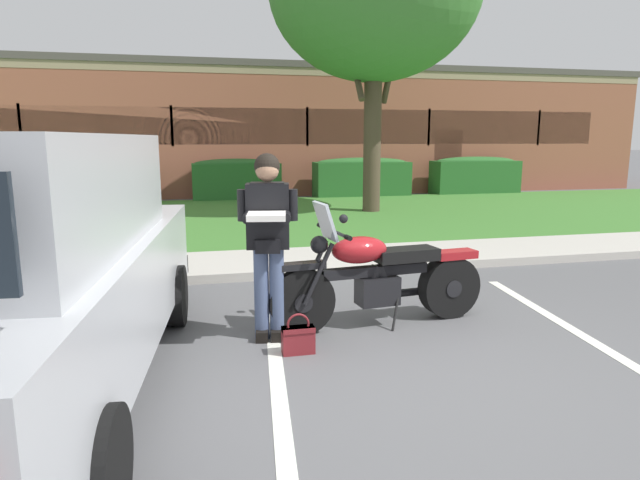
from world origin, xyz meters
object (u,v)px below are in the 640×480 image
(hedge_left, at_px, (97,181))
(hedge_center_left, at_px, (236,178))
(brick_building, at_px, (284,131))
(parked_suv_adjacent, at_px, (5,270))
(handbag, at_px, (298,337))
(hedge_right, at_px, (475,175))
(motorcycle, at_px, (387,277))
(hedge_center_right, at_px, (362,176))
(rider_person, at_px, (268,232))

(hedge_left, bearing_deg, hedge_center_left, 0.00)
(brick_building, bearing_deg, parked_suv_adjacent, -105.51)
(hedge_left, xyz_separation_m, hedge_center_left, (3.91, 0.00, 0.00))
(handbag, relative_size, hedge_center_left, 0.14)
(handbag, height_order, hedge_right, hedge_right)
(motorcycle, height_order, hedge_center_right, motorcycle)
(motorcycle, xyz_separation_m, rider_person, (-1.19, -0.15, 0.52))
(hedge_right, bearing_deg, brick_building, 136.96)
(parked_suv_adjacent, distance_m, hedge_left, 12.58)
(hedge_left, distance_m, brick_building, 8.21)
(hedge_center_left, xyz_separation_m, brick_building, (2.32, 5.15, 1.45))
(rider_person, xyz_separation_m, hedge_center_left, (0.67, 11.71, -0.36))
(handbag, relative_size, hedge_left, 0.13)
(rider_person, xyz_separation_m, parked_suv_adjacent, (-1.91, -0.80, -0.05))
(motorcycle, relative_size, brick_building, 0.09)
(rider_person, relative_size, hedge_center_left, 0.66)
(parked_suv_adjacent, bearing_deg, hedge_center_right, 62.56)
(motorcycle, distance_m, hedge_right, 13.68)
(motorcycle, height_order, parked_suv_adjacent, parked_suv_adjacent)
(motorcycle, relative_size, hedge_right, 0.77)
(parked_suv_adjacent, bearing_deg, handbag, 10.73)
(rider_person, relative_size, hedge_right, 0.59)
(hedge_left, bearing_deg, motorcycle, -69.04)
(hedge_right, xyz_separation_m, brick_building, (-5.51, 5.15, 1.45))
(handbag, bearing_deg, hedge_right, 55.54)
(parked_suv_adjacent, bearing_deg, hedge_left, 96.09)
(handbag, relative_size, hedge_center_right, 0.12)
(hedge_center_right, xyz_separation_m, brick_building, (-1.60, 5.15, 1.45))
(hedge_left, distance_m, hedge_center_left, 3.91)
(hedge_center_left, relative_size, hedge_center_right, 0.86)
(parked_suv_adjacent, bearing_deg, hedge_center_left, 78.34)
(handbag, xyz_separation_m, hedge_center_right, (4.40, 12.11, 0.51))
(motorcycle, xyz_separation_m, hedge_center_right, (3.40, 11.56, 0.16))
(handbag, bearing_deg, hedge_left, 105.82)
(motorcycle, bearing_deg, hedge_left, 110.96)
(hedge_center_right, distance_m, hedge_right, 3.91)
(hedge_left, bearing_deg, rider_person, -74.54)
(handbag, xyz_separation_m, brick_building, (2.80, 17.25, 1.95))
(motorcycle, distance_m, rider_person, 1.31)
(hedge_right, bearing_deg, hedge_center_right, 180.00)
(hedge_center_left, bearing_deg, hedge_right, 0.00)
(motorcycle, bearing_deg, hedge_center_left, 92.55)
(hedge_center_left, bearing_deg, handbag, -92.28)
(hedge_center_left, distance_m, hedge_center_right, 3.91)
(handbag, distance_m, parked_suv_adjacent, 2.28)
(hedge_left, xyz_separation_m, hedge_right, (11.74, 0.00, 0.00))
(handbag, height_order, hedge_center_left, hedge_center_left)
(handbag, bearing_deg, motorcycle, 28.77)
(motorcycle, height_order, hedge_center_left, motorcycle)
(hedge_left, xyz_separation_m, brick_building, (6.23, 5.15, 1.45))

